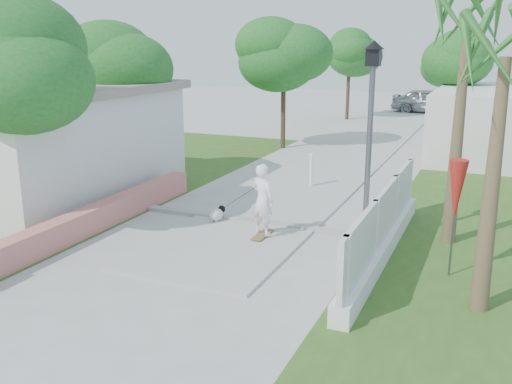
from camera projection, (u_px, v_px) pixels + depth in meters
The scene contains 20 objects.
ground at pixel (102, 332), 8.95m from camera, with size 90.00×90.00×0.00m, color #B7B7B2.
path_strip at pixel (373, 138), 26.70m from camera, with size 3.20×36.00×0.06m, color #B7B7B2.
curb at pixel (254, 221), 14.26m from camera, with size 6.50×0.25×0.10m, color #999993.
grass_left at pixel (83, 180), 18.72m from camera, with size 8.00×20.00×0.01m, color #32561B.
pink_wall at pixel (82, 223), 13.29m from camera, with size 0.45×8.20×0.80m.
house_left at pixel (7, 138), 16.91m from camera, with size 8.40×7.40×3.23m.
lattice_fence at pixel (383, 232), 11.95m from camera, with size 0.35×7.00×1.50m.
street_lamp at pixel (369, 138), 12.10m from camera, with size 0.44×0.44×4.44m.
bollard at pixel (311, 169), 17.60m from camera, with size 0.14×0.14×1.09m.
patio_umbrella at pixel (456, 192), 10.68m from camera, with size 0.36×0.36×2.30m.
tree_left_near at pixel (8, 70), 12.32m from camera, with size 3.60×3.60×5.28m.
tree_left_mid at pixel (124, 72), 17.67m from camera, with size 3.20×3.20×4.85m.
tree_path_left at pixel (284, 56), 23.29m from camera, with size 3.40×3.40×5.23m.
tree_path_right at pixel (451, 63), 24.56m from camera, with size 3.00×3.00×4.79m.
tree_path_far at pixel (350, 52), 32.09m from camera, with size 3.20×3.20×5.17m.
palm_far at pixel (466, 38), 11.81m from camera, with size 1.80×1.80×5.30m.
palm_near at pixel (504, 73), 8.71m from camera, with size 1.80×1.80×4.70m.
skateboarder at pixel (245, 199), 13.48m from camera, with size 1.85×1.26×1.76m.
dog at pixel (217, 214), 14.28m from camera, with size 0.35×0.61×0.42m.
parked_car at pixel (429, 101), 35.56m from camera, with size 1.81×4.50×1.53m, color #B3B7BB.
Camera 1 is at (5.42, -6.46, 4.44)m, focal length 40.00 mm.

